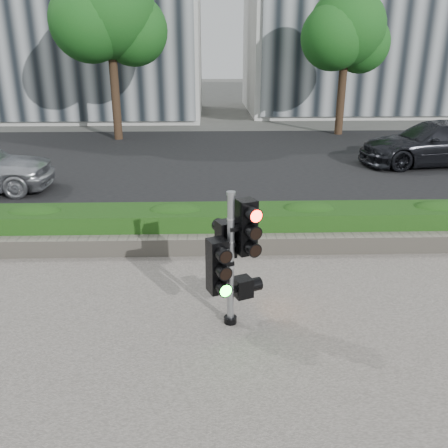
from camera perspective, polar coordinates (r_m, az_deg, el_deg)
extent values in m
plane|color=#51514C|center=(7.51, 2.32, -9.51)|extent=(120.00, 120.00, 0.00)
cube|color=#9E9389|center=(5.48, 4.26, -22.44)|extent=(16.00, 11.00, 0.03)
cube|color=black|center=(16.92, -0.02, 7.58)|extent=(60.00, 13.00, 0.02)
cube|color=gray|center=(10.34, 1.13, -0.52)|extent=(60.00, 0.25, 0.12)
cube|color=gray|center=(9.12, 1.52, -2.48)|extent=(12.00, 0.32, 0.34)
cube|color=#377423|center=(9.67, 1.32, -0.06)|extent=(12.00, 1.00, 0.68)
cube|color=#B7B7B2|center=(33.61, 19.91, 23.05)|extent=(18.00, 10.00, 12.00)
cylinder|color=black|center=(21.45, -12.95, 15.20)|extent=(0.36, 0.36, 4.03)
sphere|color=#175017|center=(21.43, -13.67, 23.65)|extent=(3.74, 3.74, 3.74)
sphere|color=#175017|center=(21.60, -10.89, 21.89)|extent=(2.88, 2.88, 2.88)
sphere|color=#175017|center=(21.13, -15.88, 22.35)|extent=(3.17, 3.17, 3.17)
cylinder|color=black|center=(22.89, 13.93, 14.85)|extent=(0.36, 0.36, 3.58)
sphere|color=#175017|center=(22.82, 14.56, 21.89)|extent=(3.33, 3.33, 3.33)
sphere|color=#175017|center=(23.33, 16.13, 20.12)|extent=(2.56, 2.56, 2.56)
sphere|color=#175017|center=(22.28, 13.06, 21.07)|extent=(2.82, 2.82, 2.82)
sphere|color=#175017|center=(23.48, 14.29, 23.73)|extent=(2.30, 2.30, 2.30)
cylinder|color=black|center=(6.95, 0.77, -11.43)|extent=(0.19, 0.19, 0.09)
cylinder|color=gray|center=(6.52, 0.80, -4.59)|extent=(0.10, 0.10, 1.92)
cylinder|color=gray|center=(6.17, 0.85, 3.71)|extent=(0.12, 0.12, 0.05)
cube|color=#FF1107|center=(6.39, 2.67, -0.35)|extent=(0.32, 0.32, 0.77)
cube|color=#14E51E|center=(6.41, -0.83, -5.06)|extent=(0.32, 0.32, 0.77)
cube|color=black|center=(6.60, 0.23, -1.81)|extent=(0.32, 0.32, 0.52)
cube|color=orange|center=(6.82, 2.26, -7.58)|extent=(0.32, 0.32, 0.28)
imported|color=black|center=(17.72, 23.99, 8.87)|extent=(5.20, 2.52, 1.46)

